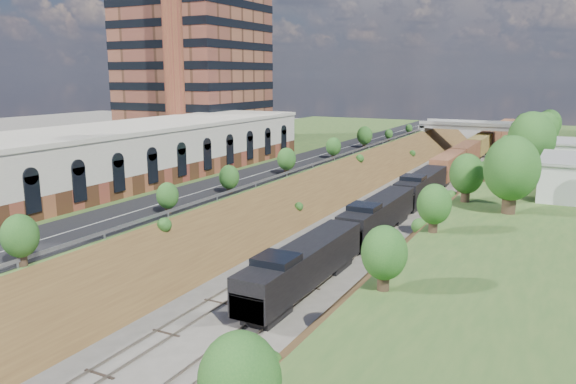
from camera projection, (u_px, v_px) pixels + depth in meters
name	position (u px, v px, depth m)	size (l,w,h in m)	color
platform_left	(207.00, 169.00, 95.00)	(44.00, 180.00, 5.00)	#375E27
embankment_left	(326.00, 197.00, 85.58)	(7.07, 180.00, 7.07)	brown
embankment_right	(475.00, 213.00, 75.65)	(7.07, 180.00, 7.07)	brown
rail_left_track	(379.00, 202.00, 81.77)	(1.58, 180.00, 0.18)	gray
rail_right_track	(414.00, 205.00, 79.42)	(1.58, 180.00, 0.18)	gray
road	(300.00, 162.00, 86.58)	(8.00, 180.00, 0.10)	black
guardrail	(324.00, 161.00, 84.45)	(0.10, 171.00, 0.70)	#99999E
commercial_building	(138.00, 151.00, 72.40)	(14.30, 62.30, 7.00)	brown
smokestack	(172.00, 31.00, 88.27)	(3.20, 3.20, 40.00)	brown
overpass	(473.00, 132.00, 133.46)	(24.50, 8.30, 7.40)	gray
tree_right_large	(512.00, 169.00, 53.65)	(5.25, 5.25, 7.61)	#473323
tree_left_crest	(138.00, 203.00, 49.76)	(2.45, 2.45, 3.55)	#473323
freight_train	(464.00, 155.00, 111.25)	(3.13, 159.43, 4.66)	black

